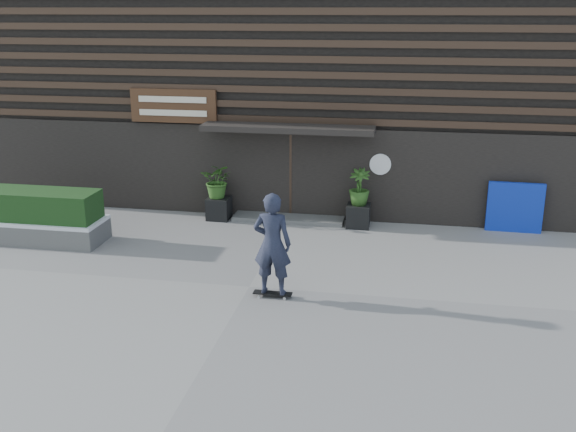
% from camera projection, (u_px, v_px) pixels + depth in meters
% --- Properties ---
extents(ground, '(80.00, 80.00, 0.00)m').
position_uv_depth(ground, '(249.00, 287.00, 13.83)').
color(ground, gray).
rests_on(ground, ground).
extents(entrance_step, '(3.00, 0.80, 0.12)m').
position_uv_depth(entrance_step, '(289.00, 218.00, 18.13)').
color(entrance_step, '#51514E').
rests_on(entrance_step, ground).
extents(planter_pot_left, '(0.60, 0.60, 0.60)m').
position_uv_depth(planter_pot_left, '(219.00, 208.00, 18.19)').
color(planter_pot_left, black).
rests_on(planter_pot_left, ground).
extents(bamboo_left, '(0.86, 0.75, 0.96)m').
position_uv_depth(bamboo_left, '(218.00, 181.00, 17.96)').
color(bamboo_left, '#2D591E').
rests_on(bamboo_left, planter_pot_left).
extents(planter_pot_right, '(0.60, 0.60, 0.60)m').
position_uv_depth(planter_pot_right, '(358.00, 216.00, 17.54)').
color(planter_pot_right, black).
rests_on(planter_pot_right, ground).
extents(bamboo_right, '(0.54, 0.54, 0.96)m').
position_uv_depth(bamboo_right, '(359.00, 187.00, 17.31)').
color(bamboo_right, '#2D591E').
rests_on(bamboo_right, planter_pot_right).
extents(raised_bed, '(3.50, 1.20, 0.50)m').
position_uv_depth(raised_bed, '(35.00, 230.00, 16.53)').
color(raised_bed, '#4E4E4B').
rests_on(raised_bed, ground).
extents(snow_layer, '(3.50, 1.20, 0.08)m').
position_uv_depth(snow_layer, '(34.00, 219.00, 16.45)').
color(snow_layer, white).
rests_on(snow_layer, raised_bed).
extents(hedge, '(3.30, 1.00, 0.70)m').
position_uv_depth(hedge, '(32.00, 204.00, 16.33)').
color(hedge, '#153513').
rests_on(hedge, snow_layer).
extents(blue_tarp, '(1.39, 0.16, 1.30)m').
position_uv_depth(blue_tarp, '(515.00, 207.00, 17.04)').
color(blue_tarp, '#0D27AD').
rests_on(blue_tarp, ground).
extents(building, '(18.00, 11.00, 8.00)m').
position_uv_depth(building, '(318.00, 57.00, 21.99)').
color(building, black).
rests_on(building, ground).
extents(skateboarder, '(0.78, 0.52, 2.16)m').
position_uv_depth(skateboarder, '(272.00, 244.00, 13.00)').
color(skateboarder, black).
rests_on(skateboarder, ground).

